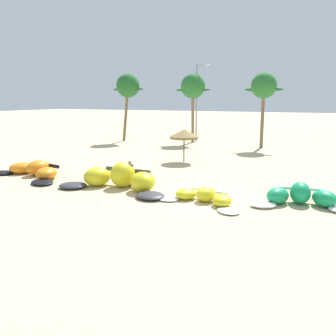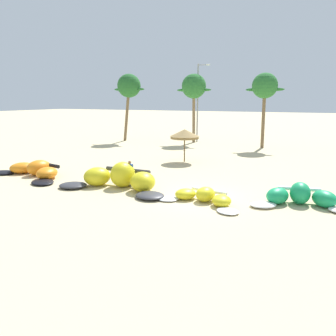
{
  "view_description": "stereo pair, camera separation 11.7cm",
  "coord_description": "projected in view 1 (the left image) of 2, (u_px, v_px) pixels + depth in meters",
  "views": [
    {
      "loc": [
        6.03,
        -16.99,
        5.32
      ],
      "look_at": [
        -2.84,
        2.0,
        1.0
      ],
      "focal_mm": 35.72,
      "sensor_mm": 36.0,
      "label": 1
    },
    {
      "loc": [
        6.14,
        -16.94,
        5.32
      ],
      "look_at": [
        -2.84,
        2.0,
        1.0
      ],
      "focal_mm": 35.72,
      "sensor_mm": 36.0,
      "label": 2
    }
  ],
  "objects": [
    {
      "name": "kite_center",
      "position": [
        301.0,
        197.0,
        17.07
      ],
      "size": [
        5.21,
        2.93,
        1.14
      ],
      "color": "white",
      "rests_on": "ground"
    },
    {
      "name": "lamppost_west",
      "position": [
        198.0,
        99.0,
        41.64
      ],
      "size": [
        1.67,
        0.24,
        9.58
      ],
      "color": "gray",
      "rests_on": "ground"
    },
    {
      "name": "kite_left_of_center",
      "position": [
        203.0,
        197.0,
        17.51
      ],
      "size": [
        4.87,
        2.64,
        0.78
      ],
      "color": "white",
      "rests_on": "ground"
    },
    {
      "name": "ground_plane",
      "position": [
        199.0,
        196.0,
        18.65
      ],
      "size": [
        260.0,
        260.0,
        0.0
      ],
      "primitive_type": "plane",
      "color": "beige"
    },
    {
      "name": "palm_left",
      "position": [
        193.0,
        87.0,
        40.78
      ],
      "size": [
        4.47,
        2.98,
        8.38
      ],
      "color": "#7F6647",
      "rests_on": "ground"
    },
    {
      "name": "palm_left_of_gap",
      "position": [
        264.0,
        87.0,
        36.03
      ],
      "size": [
        4.11,
        2.74,
        8.14
      ],
      "color": "brown",
      "rests_on": "ground"
    },
    {
      "name": "person_near_kites",
      "position": [
        130.0,
        173.0,
        20.66
      ],
      "size": [
        0.36,
        0.24,
        1.62
      ],
      "color": "#383842",
      "rests_on": "ground"
    },
    {
      "name": "beach_umbrella_near_van",
      "position": [
        184.0,
        134.0,
        28.57
      ],
      "size": [
        2.55,
        2.55,
        2.81
      ],
      "color": "brown",
      "rests_on": "ground"
    },
    {
      "name": "palm_leftmost",
      "position": [
        128.0,
        87.0,
        42.13
      ],
      "size": [
        4.42,
        2.95,
        8.47
      ],
      "color": "brown",
      "rests_on": "ground"
    },
    {
      "name": "kite_far_left",
      "position": [
        34.0,
        170.0,
        23.52
      ],
      "size": [
        6.87,
        3.84,
        1.07
      ],
      "color": "black",
      "rests_on": "ground"
    },
    {
      "name": "kite_left",
      "position": [
        119.0,
        179.0,
        20.24
      ],
      "size": [
        7.41,
        3.36,
        1.56
      ],
      "color": "#333338",
      "rests_on": "ground"
    }
  ]
}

